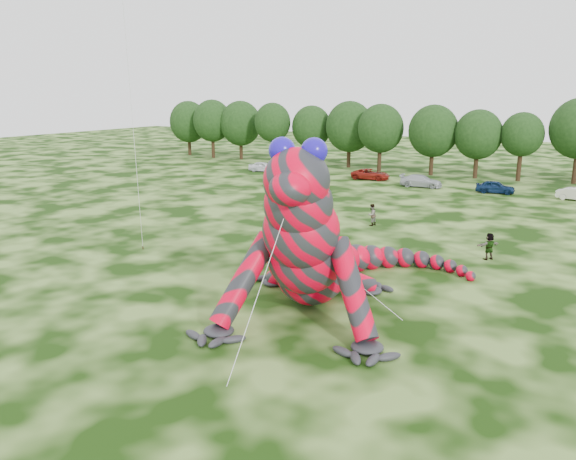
{
  "coord_description": "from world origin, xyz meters",
  "views": [
    {
      "loc": [
        11.53,
        -19.05,
        11.27
      ],
      "look_at": [
        -3.18,
        6.15,
        4.0
      ],
      "focal_mm": 35.0,
      "sensor_mm": 36.0,
      "label": 1
    }
  ],
  "objects_px": {
    "tree_1": "(213,129)",
    "spectator_5": "(489,246)",
    "tree_6": "(380,138)",
    "car_0": "(263,167)",
    "tree_2": "(241,130)",
    "tree_5": "(349,134)",
    "tree_0": "(189,128)",
    "tree_9": "(521,147)",
    "spectator_0": "(321,213)",
    "spectator_1": "(372,215)",
    "car_1": "(301,169)",
    "car_2": "(371,174)",
    "tree_8": "(477,144)",
    "car_3": "(421,181)",
    "tree_4": "(311,135)",
    "car_4": "(495,187)",
    "inflatable_gecko": "(317,217)",
    "tree_3": "(273,133)",
    "tree_7": "(433,140)"
  },
  "relations": [
    {
      "from": "tree_4",
      "to": "car_1",
      "type": "distance_m",
      "value": 11.53
    },
    {
      "from": "tree_6",
      "to": "tree_8",
      "type": "distance_m",
      "value": 13.34
    },
    {
      "from": "car_4",
      "to": "tree_4",
      "type": "bearing_deg",
      "value": 59.65
    },
    {
      "from": "tree_6",
      "to": "spectator_5",
      "type": "bearing_deg",
      "value": -58.79
    },
    {
      "from": "tree_4",
      "to": "car_4",
      "type": "xyz_separation_m",
      "value": [
        29.88,
        -12.08,
        -3.81
      ]
    },
    {
      "from": "tree_5",
      "to": "spectator_5",
      "type": "distance_m",
      "value": 47.89
    },
    {
      "from": "tree_2",
      "to": "tree_6",
      "type": "distance_m",
      "value": 25.55
    },
    {
      "from": "inflatable_gecko",
      "to": "car_0",
      "type": "height_order",
      "value": "inflatable_gecko"
    },
    {
      "from": "tree_4",
      "to": "tree_8",
      "type": "relative_size",
      "value": 1.01
    },
    {
      "from": "tree_2",
      "to": "tree_6",
      "type": "xyz_separation_m",
      "value": [
        25.46,
        -2.08,
        -0.08
      ]
    },
    {
      "from": "car_0",
      "to": "tree_2",
      "type": "bearing_deg",
      "value": 35.73
    },
    {
      "from": "tree_5",
      "to": "tree_7",
      "type": "relative_size",
      "value": 1.03
    },
    {
      "from": "tree_6",
      "to": "tree_8",
      "type": "relative_size",
      "value": 1.06
    },
    {
      "from": "car_2",
      "to": "spectator_0",
      "type": "height_order",
      "value": "spectator_0"
    },
    {
      "from": "tree_2",
      "to": "car_3",
      "type": "bearing_deg",
      "value": -19.37
    },
    {
      "from": "tree_5",
      "to": "spectator_1",
      "type": "relative_size",
      "value": 5.2
    },
    {
      "from": "tree_8",
      "to": "car_3",
      "type": "relative_size",
      "value": 1.8
    },
    {
      "from": "tree_3",
      "to": "tree_8",
      "type": "relative_size",
      "value": 1.06
    },
    {
      "from": "inflatable_gecko",
      "to": "tree_9",
      "type": "height_order",
      "value": "inflatable_gecko"
    },
    {
      "from": "inflatable_gecko",
      "to": "tree_3",
      "type": "bearing_deg",
      "value": 107.99
    },
    {
      "from": "tree_6",
      "to": "car_2",
      "type": "distance_m",
      "value": 9.0
    },
    {
      "from": "tree_5",
      "to": "tree_0",
      "type": "bearing_deg",
      "value": 178.54
    },
    {
      "from": "tree_0",
      "to": "car_0",
      "type": "distance_m",
      "value": 25.73
    },
    {
      "from": "car_1",
      "to": "spectator_1",
      "type": "relative_size",
      "value": 2.11
    },
    {
      "from": "car_2",
      "to": "tree_1",
      "type": "bearing_deg",
      "value": 70.43
    },
    {
      "from": "tree_0",
      "to": "tree_6",
      "type": "distance_m",
      "value": 37.09
    },
    {
      "from": "spectator_5",
      "to": "spectator_0",
      "type": "xyz_separation_m",
      "value": [
        -14.95,
        4.01,
        -0.02
      ]
    },
    {
      "from": "tree_2",
      "to": "tree_9",
      "type": "relative_size",
      "value": 1.11
    },
    {
      "from": "car_3",
      "to": "car_2",
      "type": "bearing_deg",
      "value": 67.41
    },
    {
      "from": "tree_3",
      "to": "tree_4",
      "type": "bearing_deg",
      "value": 15.14
    },
    {
      "from": "spectator_1",
      "to": "spectator_5",
      "type": "distance_m",
      "value": 11.92
    },
    {
      "from": "car_3",
      "to": "tree_4",
      "type": "bearing_deg",
      "value": 55.21
    },
    {
      "from": "tree_5",
      "to": "car_1",
      "type": "relative_size",
      "value": 2.46
    },
    {
      "from": "tree_1",
      "to": "car_1",
      "type": "height_order",
      "value": "tree_1"
    },
    {
      "from": "car_0",
      "to": "spectator_5",
      "type": "bearing_deg",
      "value": -138.47
    },
    {
      "from": "tree_1",
      "to": "spectator_5",
      "type": "bearing_deg",
      "value": -35.77
    },
    {
      "from": "tree_6",
      "to": "car_3",
      "type": "height_order",
      "value": "tree_6"
    },
    {
      "from": "tree_2",
      "to": "tree_4",
      "type": "relative_size",
      "value": 1.06
    },
    {
      "from": "tree_5",
      "to": "car_2",
      "type": "height_order",
      "value": "tree_5"
    },
    {
      "from": "tree_6",
      "to": "car_0",
      "type": "height_order",
      "value": "tree_6"
    },
    {
      "from": "tree_8",
      "to": "tree_3",
      "type": "bearing_deg",
      "value": 179.85
    },
    {
      "from": "tree_5",
      "to": "spectator_5",
      "type": "xyz_separation_m",
      "value": [
        27.95,
        -38.69,
        -3.96
      ]
    },
    {
      "from": "spectator_5",
      "to": "tree_2",
      "type": "bearing_deg",
      "value": -89.79
    },
    {
      "from": "tree_8",
      "to": "car_0",
      "type": "bearing_deg",
      "value": -162.01
    },
    {
      "from": "tree_2",
      "to": "tree_6",
      "type": "bearing_deg",
      "value": -4.67
    },
    {
      "from": "tree_0",
      "to": "tree_7",
      "type": "relative_size",
      "value": 1.0
    },
    {
      "from": "tree_6",
      "to": "car_1",
      "type": "height_order",
      "value": "tree_6"
    },
    {
      "from": "tree_3",
      "to": "tree_1",
      "type": "bearing_deg",
      "value": 175.55
    },
    {
      "from": "tree_6",
      "to": "spectator_0",
      "type": "xyz_separation_m",
      "value": [
        7.43,
        -32.93,
        -3.84
      ]
    },
    {
      "from": "tree_9",
      "to": "car_0",
      "type": "distance_m",
      "value": 34.29
    }
  ]
}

